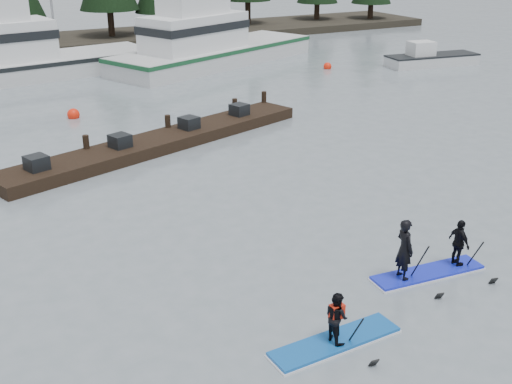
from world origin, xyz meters
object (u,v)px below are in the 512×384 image
fishing_boat_large (17,68)px  floating_dock (162,142)px  paddleboard_solo (336,328)px  paddleboard_duo (429,254)px  fishing_boat_medium (210,55)px

fishing_boat_large → floating_dock: fishing_boat_large is taller
floating_dock → paddleboard_solo: size_ratio=4.69×
fishing_boat_large → paddleboard_solo: size_ratio=5.39×
paddleboard_solo → paddleboard_duo: 4.04m
floating_dock → paddleboard_solo: bearing=-114.1°
fishing_boat_large → paddleboard_solo: fishing_boat_large is taller
fishing_boat_medium → floating_dock: fishing_boat_medium is taller
fishing_boat_large → fishing_boat_medium: 12.08m
floating_dock → paddleboard_duo: paddleboard_duo is taller
fishing_boat_medium → paddleboard_duo: (-6.76, -28.31, -0.03)m
paddleboard_duo → floating_dock: bearing=105.1°
fishing_boat_large → floating_dock: bearing=-89.0°
fishing_boat_medium → paddleboard_duo: 29.10m
floating_dock → fishing_boat_medium: bearing=40.9°
paddleboard_duo → fishing_boat_medium: bearing=81.9°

